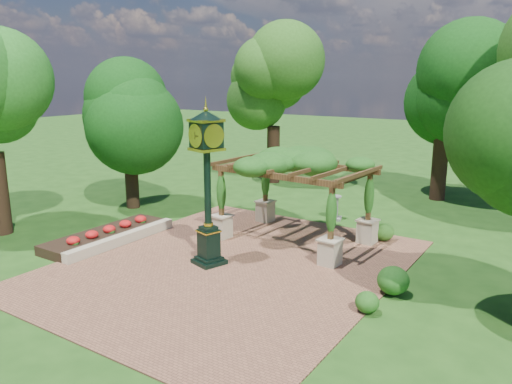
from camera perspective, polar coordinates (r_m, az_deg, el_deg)
The scene contains 13 objects.
ground at distance 15.89m, azimuth -5.01°, elevation -9.47°, with size 120.00×120.00×0.00m, color #1E4714.
brick_plaza at distance 16.62m, azimuth -2.86°, elevation -8.33°, with size 10.00×12.00×0.04m, color brown.
border_wall at distance 19.17m, azimuth -15.01°, elevation -5.26°, with size 0.35×5.00×0.40m, color #C6B793.
flower_bed at distance 19.83m, azimuth -16.76°, elevation -4.81°, with size 1.50×5.00×0.36m, color red.
pedestal_clock at distance 15.92m, azimuth -5.61°, elevation 2.08°, with size 1.26×1.26×5.13m.
pergola at distance 18.33m, azimuth 4.42°, elevation 2.79°, with size 5.68×3.80×3.43m.
sundial at distance 21.91m, azimuth 8.98°, elevation -1.94°, with size 0.73×0.73×1.06m.
shrub_front at distance 13.67m, azimuth 12.58°, elevation -12.18°, with size 0.63×0.63×0.57m, color #204E16.
shrub_mid at distance 14.85m, azimuth 15.41°, elevation -9.72°, with size 0.90×0.90×0.81m, color #1E5016.
shrub_back at distance 19.43m, azimuth 14.41°, elevation -4.44°, with size 0.74×0.74×0.66m, color #2D621C.
tree_west_near at distance 23.74m, azimuth -14.49°, elevation 9.72°, with size 4.04×4.04×7.08m.
tree_west_far at distance 28.84m, azimuth 2.06°, elevation 12.49°, with size 4.00×4.00×8.47m.
tree_north at distance 26.21m, azimuth 20.98°, elevation 12.05°, with size 4.55×4.55×8.75m.
Camera 1 is at (9.16, -11.48, 6.09)m, focal length 35.00 mm.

